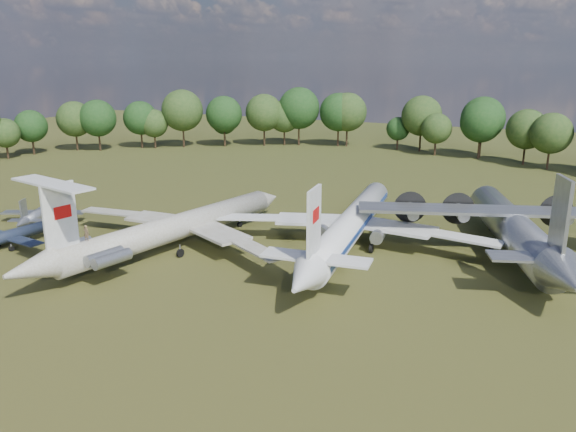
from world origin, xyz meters
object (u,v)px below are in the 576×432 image
at_px(tu104_jet, 351,230).
at_px(small_prop_northwest, 42,215).
at_px(il62_airliner, 176,232).
at_px(person_on_il62, 86,233).
at_px(an12_transport, 513,234).
at_px(small_prop_west, 6,240).

xyz_separation_m(tu104_jet, small_prop_northwest, (-46.16, -8.64, -1.27)).
relative_size(il62_airliner, person_on_il62, 26.46).
relative_size(an12_transport, person_on_il62, 24.29).
bearing_deg(il62_airliner, small_prop_west, -143.83).
relative_size(il62_airliner, small_prop_west, 2.87).
bearing_deg(small_prop_west, person_on_il62, -3.54).
bearing_deg(tu104_jet, an12_transport, 10.72).
height_order(tu104_jet, small_prop_northwest, tu104_jet).
xyz_separation_m(an12_transport, small_prop_west, (-60.31, -25.20, -1.64)).
height_order(il62_airliner, an12_transport, an12_transport).
xyz_separation_m(small_prop_west, small_prop_northwest, (-5.28, 10.70, 0.05)).
relative_size(tu104_jet, person_on_il62, 28.30).
height_order(tu104_jet, small_prop_west, tu104_jet).
bearing_deg(an12_transport, small_prop_northwest, 173.57).
relative_size(tu104_jet, an12_transport, 1.17).
distance_m(il62_airliner, tu104_jet, 22.87).
distance_m(an12_transport, person_on_il62, 51.39).
bearing_deg(il62_airliner, person_on_il62, -90.00).
bearing_deg(small_prop_west, il62_airliner, 31.72).
relative_size(tu104_jet, small_prop_west, 3.07).
bearing_deg(tu104_jet, small_prop_northwest, -175.43).
xyz_separation_m(il62_airliner, small_prop_northwest, (-25.67, 1.51, -1.06)).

